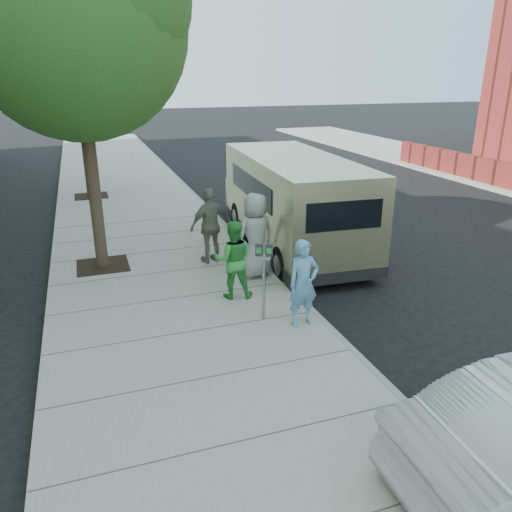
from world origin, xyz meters
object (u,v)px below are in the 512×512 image
at_px(tree_near, 77,19).
at_px(person_striped_polo, 211,225).
at_px(person_green_shirt, 233,260).
at_px(tree_far, 77,61).
at_px(van, 292,200).
at_px(person_gray_shirt, 255,236).
at_px(parking_meter, 264,265).
at_px(person_officer, 303,283).

distance_m(tree_near, person_striped_polo, 5.16).
bearing_deg(tree_near, person_green_shirt, -48.21).
bearing_deg(person_striped_polo, tree_near, -28.54).
distance_m(tree_far, person_striped_polo, 9.37).
xyz_separation_m(van, person_green_shirt, (-2.51, -2.86, -0.35)).
relative_size(person_gray_shirt, person_striped_polo, 1.04).
xyz_separation_m(tree_far, parking_meter, (2.66, -11.48, -3.64)).
relative_size(tree_near, person_green_shirt, 4.64).
xyz_separation_m(tree_near, person_green_shirt, (2.43, -2.71, -4.58)).
bearing_deg(person_green_shirt, person_gray_shirt, -116.67).
bearing_deg(person_green_shirt, tree_far, -62.21).
height_order(person_green_shirt, person_gray_shirt, person_gray_shirt).
height_order(tree_far, person_gray_shirt, tree_far).
distance_m(parking_meter, person_officer, 0.78).
bearing_deg(van, person_officer, -107.09).
bearing_deg(person_officer, van, 65.90).
bearing_deg(tree_near, person_officer, -52.50).
relative_size(tree_near, tree_far, 1.16).
distance_m(person_green_shirt, person_striped_polo, 2.13).
height_order(van, person_green_shirt, van).
relative_size(van, person_green_shirt, 4.20).
bearing_deg(tree_far, person_striped_polo, -72.96).
xyz_separation_m(tree_near, person_officer, (3.28, -4.27, -4.59)).
xyz_separation_m(tree_near, person_striped_polo, (2.51, -0.58, -4.48)).
relative_size(van, person_striped_polo, 3.70).
distance_m(van, person_green_shirt, 3.82).
bearing_deg(person_officer, person_green_shirt, 115.16).
bearing_deg(tree_near, person_gray_shirt, -29.36).
xyz_separation_m(person_officer, person_green_shirt, (-0.85, 1.56, 0.01)).
relative_size(parking_meter, person_gray_shirt, 0.78).
bearing_deg(person_green_shirt, person_striped_polo, -77.66).
xyz_separation_m(tree_near, tree_far, (-0.00, 7.60, -0.66)).
xyz_separation_m(parking_meter, van, (2.27, 4.02, 0.07)).
height_order(tree_near, van, tree_near).
relative_size(person_green_shirt, person_gray_shirt, 0.85).
xyz_separation_m(tree_near, person_gray_shirt, (3.22, -1.81, -4.44)).
relative_size(parking_meter, van, 0.22).
height_order(tree_far, parking_meter, tree_far).
height_order(person_gray_shirt, person_striped_polo, person_gray_shirt).
relative_size(tree_far, person_green_shirt, 4.00).
distance_m(tree_near, person_green_shirt, 5.85).
bearing_deg(person_officer, tree_far, 101.92).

